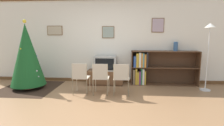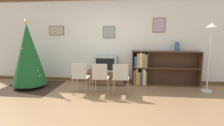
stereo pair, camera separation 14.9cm
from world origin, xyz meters
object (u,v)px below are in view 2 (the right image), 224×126
object	(u,v)px
television	(106,63)
folding_chair_right	(121,77)
folding_chair_left	(80,76)
christmas_tree	(29,55)
folding_chair_center	(100,77)
vase	(177,46)
tv_console	(106,77)
bookshelf	(153,68)
standing_lamp	(211,39)

from	to	relation	value
television	folding_chair_right	distance (m)	1.17
television	folding_chair_left	world-z (taller)	television
christmas_tree	folding_chair_center	size ratio (longest dim) A/B	2.36
folding_chair_right	vase	world-z (taller)	vase
television	folding_chair_center	xyz separation A→B (m)	(-0.00, -1.03, -0.19)
folding_chair_right	television	bearing A→B (deg)	116.75
tv_console	vase	size ratio (longest dim) A/B	4.03
christmas_tree	bookshelf	distance (m)	3.68
folding_chair_left	vase	xyz separation A→B (m)	(2.64, 1.17, 0.71)
folding_chair_left	bookshelf	world-z (taller)	bookshelf
tv_console	standing_lamp	size ratio (longest dim) A/B	0.60
tv_console	folding_chair_left	xyz separation A→B (m)	(-0.52, -1.03, 0.25)
folding_chair_right	folding_chair_center	bearing A→B (deg)	180.00
standing_lamp	vase	bearing A→B (deg)	142.27
vase	tv_console	bearing A→B (deg)	-176.43
christmas_tree	folding_chair_left	bearing A→B (deg)	-14.07
television	folding_chair_right	size ratio (longest dim) A/B	0.82
folding_chair_left	bookshelf	xyz separation A→B (m)	(1.95, 1.12, 0.04)
folding_chair_right	standing_lamp	xyz separation A→B (m)	(2.31, 0.62, 0.93)
television	folding_chair_center	world-z (taller)	television
folding_chair_right	tv_console	bearing A→B (deg)	116.70
christmas_tree	bookshelf	xyz separation A→B (m)	(3.58, 0.71, -0.45)
folding_chair_center	bookshelf	xyz separation A→B (m)	(1.43, 1.12, 0.04)
bookshelf	folding_chair_center	bearing A→B (deg)	-141.94
christmas_tree	vase	bearing A→B (deg)	10.08
tv_console	standing_lamp	world-z (taller)	standing_lamp
tv_console	folding_chair_left	size ratio (longest dim) A/B	1.34
folding_chair_center	standing_lamp	distance (m)	3.04
folding_chair_left	standing_lamp	distance (m)	3.53
television	bookshelf	bearing A→B (deg)	3.59
folding_chair_center	standing_lamp	size ratio (longest dim) A/B	0.45
folding_chair_right	folding_chair_left	bearing A→B (deg)	180.00
folding_chair_left	folding_chair_right	xyz separation A→B (m)	(1.04, 0.00, 0.00)
folding_chair_center	vase	xyz separation A→B (m)	(2.12, 1.17, 0.71)
television	folding_chair_right	bearing A→B (deg)	-63.25
television	bookshelf	xyz separation A→B (m)	(1.43, 0.09, -0.15)
tv_console	standing_lamp	distance (m)	3.09
folding_chair_left	folding_chair_right	size ratio (longest dim) A/B	1.00
folding_chair_right	vase	size ratio (longest dim) A/B	3.00
folding_chair_center	bookshelf	world-z (taller)	bookshelf
folding_chair_right	standing_lamp	world-z (taller)	standing_lamp
tv_console	folding_chair_center	distance (m)	1.06
standing_lamp	television	bearing A→B (deg)	171.68
bookshelf	folding_chair_left	bearing A→B (deg)	-150.12
television	standing_lamp	distance (m)	2.95
folding_chair_left	standing_lamp	xyz separation A→B (m)	(3.35, 0.62, 0.93)
christmas_tree	folding_chair_center	world-z (taller)	christmas_tree
christmas_tree	television	world-z (taller)	christmas_tree
television	folding_chair_left	size ratio (longest dim) A/B	0.82
folding_chair_center	christmas_tree	bearing A→B (deg)	169.25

